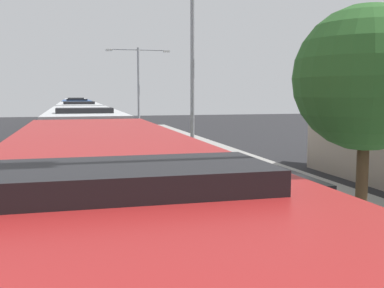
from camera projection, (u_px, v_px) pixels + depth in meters
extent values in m
cube|color=maroon|center=(105.00, 242.00, 6.07)|extent=(2.50, 10.42, 2.70)
cube|color=black|center=(197.00, 210.00, 6.35)|extent=(0.04, 9.58, 1.00)
cube|color=black|center=(1.00, 223.00, 5.72)|extent=(0.04, 9.58, 1.00)
cube|color=black|center=(133.00, 177.00, 2.91)|extent=(1.75, 0.90, 0.16)
cylinder|color=black|center=(151.00, 251.00, 9.24)|extent=(0.28, 1.00, 1.00)
cylinder|color=black|center=(37.00, 261.00, 8.69)|extent=(0.28, 1.00, 1.00)
cube|color=silver|center=(83.00, 144.00, 17.88)|extent=(2.50, 11.33, 2.70)
cube|color=black|center=(116.00, 134.00, 18.16)|extent=(0.04, 10.43, 1.00)
cube|color=black|center=(49.00, 136.00, 17.52)|extent=(0.04, 10.43, 1.00)
cube|color=black|center=(88.00, 155.00, 12.38)|extent=(2.30, 0.04, 1.20)
cube|color=gold|center=(117.00, 163.00, 18.29)|extent=(0.03, 10.77, 0.36)
cube|color=black|center=(85.00, 110.00, 14.45)|extent=(1.75, 0.90, 0.16)
cylinder|color=black|center=(121.00, 191.00, 14.91)|extent=(0.28, 1.00, 1.00)
cylinder|color=black|center=(51.00, 195.00, 14.36)|extent=(0.28, 1.00, 1.00)
cylinder|color=black|center=(107.00, 162.00, 21.28)|extent=(0.28, 1.00, 1.00)
cylinder|color=black|center=(58.00, 164.00, 20.73)|extent=(0.28, 1.00, 1.00)
cube|color=silver|center=(79.00, 124.00, 30.02)|extent=(2.50, 11.93, 2.70)
cube|color=black|center=(98.00, 118.00, 30.30)|extent=(0.04, 10.97, 1.00)
cube|color=black|center=(59.00, 119.00, 29.67)|extent=(0.04, 10.97, 1.00)
cube|color=black|center=(80.00, 125.00, 24.23)|extent=(2.30, 0.04, 1.20)
cube|color=gold|center=(99.00, 135.00, 30.43)|extent=(0.03, 11.33, 0.36)
cube|color=black|center=(79.00, 103.00, 26.42)|extent=(1.75, 0.90, 0.16)
cylinder|color=black|center=(100.00, 148.00, 26.87)|extent=(0.28, 1.00, 1.00)
cylinder|color=black|center=(61.00, 149.00, 26.32)|extent=(0.28, 1.00, 1.00)
cylinder|color=black|center=(94.00, 137.00, 33.58)|extent=(0.28, 1.00, 1.00)
cylinder|color=black|center=(63.00, 138.00, 33.03)|extent=(0.28, 1.00, 1.00)
cube|color=#284C8C|center=(77.00, 115.00, 42.52)|extent=(2.50, 10.46, 2.70)
cube|color=black|center=(91.00, 111.00, 42.80)|extent=(0.04, 9.62, 1.00)
cube|color=black|center=(63.00, 111.00, 42.16)|extent=(0.04, 9.62, 1.00)
cube|color=black|center=(78.00, 114.00, 37.43)|extent=(2.30, 0.04, 1.20)
cube|color=orange|center=(91.00, 123.00, 42.92)|extent=(0.03, 9.94, 0.36)
cube|color=black|center=(77.00, 100.00, 39.34)|extent=(1.75, 0.90, 0.16)
cylinder|color=black|center=(91.00, 130.00, 39.80)|extent=(0.28, 1.00, 1.00)
cylinder|color=black|center=(65.00, 131.00, 39.25)|extent=(0.28, 1.00, 1.00)
cylinder|color=black|center=(88.00, 125.00, 45.69)|extent=(0.28, 1.00, 1.00)
cylinder|color=black|center=(66.00, 126.00, 45.14)|extent=(0.28, 1.00, 1.00)
cube|color=silver|center=(76.00, 110.00, 54.16)|extent=(2.50, 10.44, 2.70)
cube|color=black|center=(87.00, 107.00, 54.44)|extent=(0.04, 9.61, 1.00)
cube|color=black|center=(65.00, 107.00, 53.80)|extent=(0.04, 9.61, 1.00)
cube|color=black|center=(76.00, 109.00, 49.08)|extent=(2.30, 0.04, 1.20)
cube|color=black|center=(87.00, 117.00, 54.57)|extent=(0.03, 9.92, 0.36)
cube|color=black|center=(76.00, 98.00, 50.99)|extent=(1.75, 0.90, 0.16)
cylinder|color=black|center=(87.00, 122.00, 51.45)|extent=(0.28, 1.00, 1.00)
cylinder|color=black|center=(66.00, 122.00, 50.90)|extent=(0.28, 1.00, 1.00)
cylinder|color=black|center=(85.00, 119.00, 57.33)|extent=(0.28, 1.00, 1.00)
cylinder|color=black|center=(67.00, 119.00, 56.78)|extent=(0.28, 1.00, 1.00)
cube|color=black|center=(272.00, 232.00, 9.82)|extent=(1.84, 4.49, 0.80)
cube|color=black|center=(269.00, 194.00, 9.88)|extent=(1.62, 2.60, 0.80)
cube|color=black|center=(269.00, 194.00, 9.88)|extent=(1.66, 2.69, 0.44)
sphere|color=#F9EFCC|center=(301.00, 269.00, 7.50)|extent=(0.18, 0.18, 0.18)
sphere|color=#F9EFCC|center=(355.00, 263.00, 7.76)|extent=(0.18, 0.18, 0.18)
cylinder|color=black|center=(262.00, 277.00, 8.32)|extent=(0.22, 0.70, 0.70)
cylinder|color=black|center=(341.00, 268.00, 8.73)|extent=(0.22, 0.70, 0.70)
cylinder|color=black|center=(216.00, 232.00, 10.99)|extent=(0.22, 0.70, 0.70)
cylinder|color=black|center=(278.00, 227.00, 11.40)|extent=(0.22, 0.70, 0.70)
cylinder|color=gray|center=(192.00, 76.00, 22.58)|extent=(0.20, 0.20, 8.79)
cylinder|color=gray|center=(139.00, 90.00, 41.03)|extent=(0.20, 0.20, 7.58)
cylinder|color=gray|center=(124.00, 49.00, 40.32)|extent=(2.57, 0.10, 0.10)
cube|color=silver|center=(109.00, 50.00, 40.00)|extent=(0.56, 0.28, 0.16)
cylinder|color=gray|center=(152.00, 50.00, 40.96)|extent=(2.57, 0.10, 0.10)
cube|color=silver|center=(166.00, 51.00, 41.29)|extent=(0.56, 0.28, 0.16)
cylinder|color=#4C3823|center=(362.00, 180.00, 12.39)|extent=(0.32, 0.32, 2.37)
sphere|color=#2D6028|center=(366.00, 78.00, 12.10)|extent=(3.86, 3.86, 3.86)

